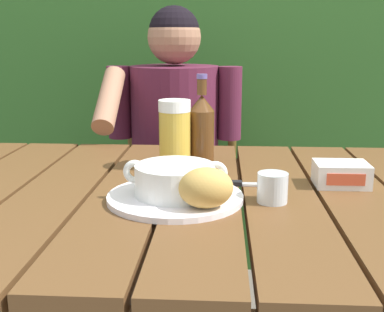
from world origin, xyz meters
TOP-DOWN VIEW (x-y plane):
  - dining_table at (0.00, 0.00)m, footprint 1.47×0.93m
  - hedge_backdrop at (-0.11, 1.50)m, footprint 3.61×0.84m
  - chair_near_diner at (-0.13, 0.90)m, footprint 0.47×0.44m
  - person_eating at (-0.14, 0.70)m, footprint 0.48×0.47m
  - serving_plate at (-0.06, -0.07)m, footprint 0.28×0.28m
  - soup_bowl at (-0.06, -0.07)m, footprint 0.22×0.17m
  - bread_roll at (0.01, -0.14)m, footprint 0.12×0.10m
  - beer_glass at (-0.08, 0.19)m, footprint 0.08×0.08m
  - beer_bottle at (-0.02, 0.23)m, footprint 0.07×0.07m
  - water_glass_small at (0.14, -0.07)m, footprint 0.06×0.06m
  - butter_tub at (0.31, 0.06)m, footprint 0.12×0.09m
  - table_knife at (0.08, 0.05)m, footprint 0.16×0.02m

SIDE VIEW (x-z plane):
  - chair_near_diner at x=-0.13m, z-range 0.01..0.92m
  - dining_table at x=0.00m, z-range 0.30..1.07m
  - person_eating at x=-0.14m, z-range 0.11..1.32m
  - table_knife at x=0.08m, z-range 0.77..0.78m
  - serving_plate at x=-0.06m, z-range 0.77..0.79m
  - butter_tub at x=0.31m, z-range 0.77..0.83m
  - water_glass_small at x=0.14m, z-range 0.77..0.84m
  - soup_bowl at x=-0.06m, z-range 0.78..0.86m
  - bread_roll at x=0.01m, z-range 0.79..0.87m
  - beer_glass at x=-0.08m, z-range 0.77..0.95m
  - beer_bottle at x=-0.02m, z-range 0.75..0.99m
  - hedge_backdrop at x=-0.11m, z-range -0.27..2.60m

